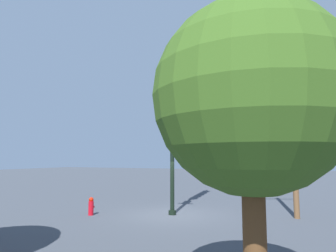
{
  "coord_description": "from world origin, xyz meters",
  "views": [
    {
      "loc": [
        -13.33,
        -5.5,
        2.65
      ],
      "look_at": [
        0.61,
        0.48,
        4.33
      ],
      "focal_mm": 31.63,
      "sensor_mm": 36.0,
      "label": 1
    }
  ],
  "objects_px": {
    "fire_hydrant": "(91,206)",
    "tree_near": "(250,99)",
    "signal_pole_assembly": "(184,110)",
    "utility_pole": "(293,121)"
  },
  "relations": [
    {
      "from": "fire_hydrant",
      "to": "tree_near",
      "type": "distance_m",
      "value": 11.14
    },
    {
      "from": "signal_pole_assembly",
      "to": "fire_hydrant",
      "type": "height_order",
      "value": "signal_pole_assembly"
    },
    {
      "from": "utility_pole",
      "to": "fire_hydrant",
      "type": "bearing_deg",
      "value": 108.55
    },
    {
      "from": "fire_hydrant",
      "to": "tree_near",
      "type": "height_order",
      "value": "tree_near"
    },
    {
      "from": "utility_pole",
      "to": "fire_hydrant",
      "type": "relative_size",
      "value": 10.12
    },
    {
      "from": "tree_near",
      "to": "fire_hydrant",
      "type": "bearing_deg",
      "value": 51.36
    },
    {
      "from": "signal_pole_assembly",
      "to": "tree_near",
      "type": "height_order",
      "value": "signal_pole_assembly"
    },
    {
      "from": "signal_pole_assembly",
      "to": "fire_hydrant",
      "type": "xyz_separation_m",
      "value": [
        -3.76,
        3.31,
        -4.94
      ]
    },
    {
      "from": "signal_pole_assembly",
      "to": "tree_near",
      "type": "bearing_deg",
      "value": -154.3
    },
    {
      "from": "signal_pole_assembly",
      "to": "tree_near",
      "type": "relative_size",
      "value": 1.34
    }
  ]
}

